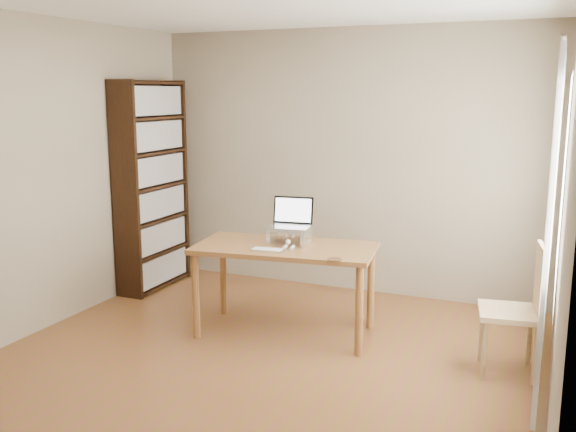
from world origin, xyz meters
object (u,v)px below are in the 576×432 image
Objects in this scene: bookshelf at (152,186)px; keyboard at (268,250)px; cat at (295,237)px; desk at (285,257)px; chair at (521,306)px; laptop at (292,219)px.

keyboard is (1.71, -0.90, -0.29)m from bookshelf.
keyboard is at bearing -27.85° from bookshelf.
bookshelf is 4.51× the size of cat.
keyboard is at bearing -117.83° from cat.
keyboard is (-0.06, -0.22, 0.10)m from desk.
bookshelf is at bearing 151.37° from desk.
keyboard is 0.28× the size of chair.
laptop is at bearing 131.27° from cat.
cat is (0.04, 0.11, 0.15)m from desk.
laptop reaches higher than keyboard.
desk is 5.86× the size of keyboard.
laptop is 0.79× the size of cat.
keyboard is (-0.06, -0.36, -0.18)m from laptop.
bookshelf reaches higher than chair.
desk is at bearing -21.16° from bookshelf.
chair is (3.61, -0.76, -0.54)m from bookshelf.
cat is (0.09, 0.33, 0.05)m from keyboard.
chair is (1.84, -0.22, -0.43)m from laptop.
laptop is (1.76, -0.54, -0.11)m from bookshelf.
bookshelf is 3.73m from chair.
chair is at bearing -14.25° from laptop.
laptop is at bearing 75.76° from keyboard.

